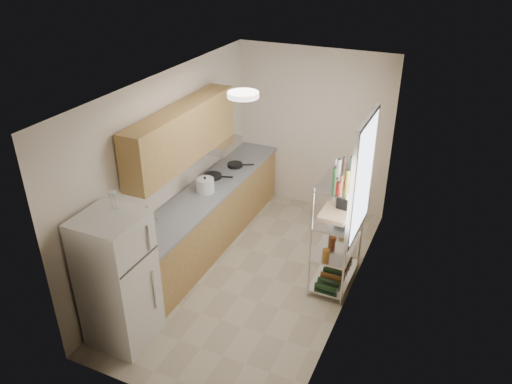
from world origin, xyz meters
TOP-DOWN VIEW (x-y plane):
  - room at (0.00, 0.00)m, footprint 2.52×4.42m
  - counter_run at (-0.92, 0.44)m, footprint 0.63×3.51m
  - upper_cabinets at (-1.05, 0.10)m, footprint 0.33×2.20m
  - range_hood at (-1.00, 0.90)m, footprint 0.50×0.60m
  - window at (1.23, 0.35)m, footprint 0.06×1.00m
  - bakers_rack at (1.00, 0.30)m, footprint 0.45×0.90m
  - ceiling_dome at (0.00, -0.30)m, footprint 0.34×0.34m
  - refrigerator at (-0.87, -1.65)m, footprint 0.65×0.65m
  - wine_glass_a at (-0.90, -1.47)m, footprint 0.07×0.07m
  - wine_glass_b at (-0.95, -1.47)m, footprint 0.07×0.07m
  - rice_cooker at (-0.91, 0.34)m, footprint 0.25×0.25m
  - frying_pan_large at (-1.03, 0.77)m, footprint 0.33×0.33m
  - frying_pan_small at (-0.90, 1.25)m, footprint 0.32×0.32m
  - cutting_board at (0.95, 0.31)m, footprint 0.34×0.44m
  - espresso_machine at (1.03, 0.51)m, footprint 0.21×0.28m
  - storage_bag at (0.87, 0.63)m, footprint 0.11×0.14m

SIDE VIEW (x-z plane):
  - counter_run at x=-0.92m, z-range 0.00..0.90m
  - storage_bag at x=0.87m, z-range 0.56..0.71m
  - refrigerator at x=-0.87m, z-range 0.00..1.58m
  - frying_pan_large at x=-1.03m, z-range 0.90..0.95m
  - frying_pan_small at x=-0.90m, z-range 0.90..0.95m
  - rice_cooker at x=-0.91m, z-range 0.90..1.10m
  - cutting_board at x=0.95m, z-range 1.01..1.04m
  - bakers_rack at x=1.00m, z-range 0.24..1.97m
  - espresso_machine at x=1.03m, z-range 1.01..1.31m
  - room at x=0.00m, z-range -0.01..2.61m
  - range_hood at x=-1.00m, z-range 1.33..1.45m
  - window at x=1.23m, z-range 0.82..2.28m
  - wine_glass_b at x=-0.95m, z-range 1.58..1.76m
  - wine_glass_a at x=-0.90m, z-range 1.58..1.78m
  - upper_cabinets at x=-1.05m, z-range 1.45..2.17m
  - ceiling_dome at x=0.00m, z-range 2.54..2.60m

